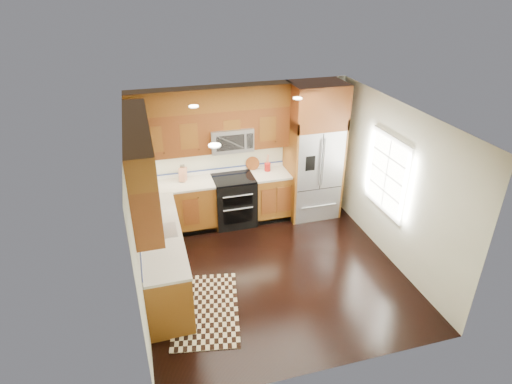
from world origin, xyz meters
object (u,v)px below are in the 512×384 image
object	(u,v)px
rug	(206,309)
utensil_crock	(268,165)
range	(234,201)
knife_block	(183,174)
refrigerator	(314,152)

from	to	relation	value
rug	utensil_crock	world-z (taller)	utensil_crock
utensil_crock	rug	bearing A→B (deg)	-124.78
range	rug	world-z (taller)	range
utensil_crock	knife_block	bearing A→B (deg)	179.61
range	rug	xyz separation A→B (m)	(-0.95, -2.23, -0.46)
knife_block	utensil_crock	distance (m)	1.60
rug	knife_block	xyz separation A→B (m)	(0.05, 2.38, 1.06)
refrigerator	rug	xyz separation A→B (m)	(-2.50, -2.19, -1.30)
range	knife_block	size ratio (longest dim) A/B	3.00
range	knife_block	xyz separation A→B (m)	(-0.90, 0.15, 0.60)
refrigerator	utensil_crock	bearing A→B (deg)	168.02
range	refrigerator	bearing A→B (deg)	-1.40
refrigerator	rug	distance (m)	3.57
range	refrigerator	world-z (taller)	refrigerator
range	utensil_crock	size ratio (longest dim) A/B	2.90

